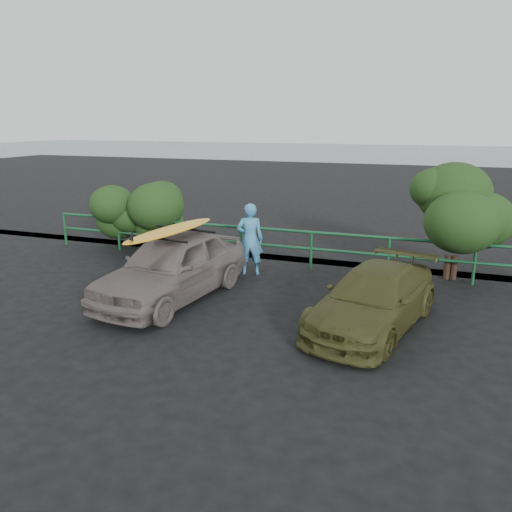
% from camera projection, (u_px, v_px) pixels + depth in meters
% --- Properties ---
extents(ground, '(80.00, 80.00, 0.00)m').
position_uv_depth(ground, '(192.00, 337.00, 9.13)').
color(ground, black).
extents(ocean, '(200.00, 200.00, 0.00)m').
position_uv_depth(ocean, '(405.00, 152.00, 63.65)').
color(ocean, slate).
rests_on(ocean, ground).
extents(guardrail, '(14.00, 0.08, 1.04)m').
position_uv_depth(guardrail, '(275.00, 247.00, 13.54)').
color(guardrail, '#164D2A').
rests_on(guardrail, ground).
extents(shrub_left, '(3.20, 2.40, 2.09)m').
position_uv_depth(shrub_left, '(130.00, 215.00, 15.33)').
color(shrub_left, '#1D3B15').
rests_on(shrub_left, ground).
extents(shrub_right, '(3.20, 2.40, 2.57)m').
position_uv_depth(shrub_right, '(477.00, 229.00, 12.17)').
color(shrub_right, '#1D3B15').
rests_on(shrub_right, ground).
extents(sedan, '(2.25, 4.45, 1.45)m').
position_uv_depth(sedan, '(172.00, 267.00, 10.96)').
color(sedan, '#655C5A').
rests_on(sedan, ground).
extents(olive_vehicle, '(2.49, 4.17, 1.13)m').
position_uv_depth(olive_vehicle, '(374.00, 299.00, 9.45)').
color(olive_vehicle, '#3B3D1A').
rests_on(olive_vehicle, ground).
extents(man, '(0.77, 0.62, 1.85)m').
position_uv_depth(man, '(250.00, 239.00, 12.67)').
color(man, teal).
rests_on(man, ground).
extents(roof_rack, '(1.70, 1.29, 0.05)m').
position_uv_depth(roof_rack, '(171.00, 233.00, 10.77)').
color(roof_rack, black).
rests_on(roof_rack, sedan).
extents(surfboard, '(1.01, 3.07, 0.09)m').
position_uv_depth(surfboard, '(171.00, 230.00, 10.75)').
color(surfboard, orange).
rests_on(surfboard, roof_rack).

